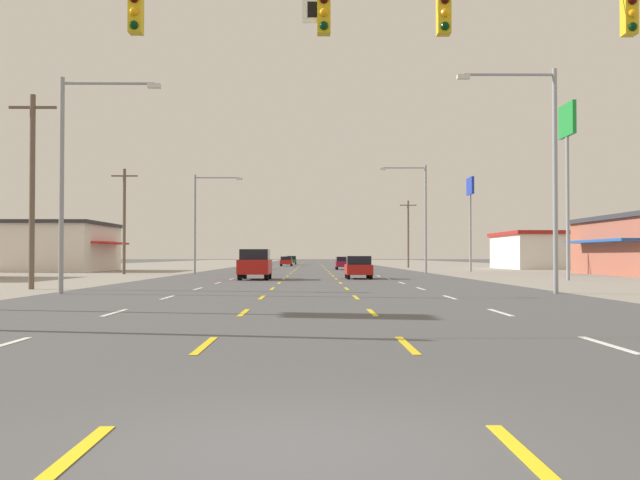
# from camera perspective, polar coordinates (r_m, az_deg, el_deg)

# --- Properties ---
(ground_plane) EXTENTS (572.00, 572.00, 0.00)m
(ground_plane) POSITION_cam_1_polar(r_m,az_deg,el_deg) (72.10, -0.71, -2.44)
(ground_plane) COLOR #4C4C4F
(lot_apron_left) EXTENTS (28.00, 440.00, 0.01)m
(lot_apron_left) POSITION_cam_1_polar(r_m,az_deg,el_deg) (76.26, -19.67, -2.30)
(lot_apron_left) COLOR gray
(lot_apron_left) RESTS_ON ground
(lot_apron_right) EXTENTS (28.00, 440.00, 0.01)m
(lot_apron_right) POSITION_cam_1_polar(r_m,az_deg,el_deg) (76.20, 18.26, -2.31)
(lot_apron_right) COLOR gray
(lot_apron_right) RESTS_ON ground
(lane_markings) EXTENTS (10.64, 227.60, 0.01)m
(lane_markings) POSITION_cam_1_polar(r_m,az_deg,el_deg) (110.59, -0.69, -2.01)
(lane_markings) COLOR white
(lane_markings) RESTS_ON ground
(signal_span_wire) EXTENTS (25.13, 0.53, 8.66)m
(signal_span_wire) POSITION_cam_1_polar(r_m,az_deg,el_deg) (17.45, 0.50, 10.54)
(signal_span_wire) COLOR brown
(signal_span_wire) RESTS_ON ground
(suv_inner_left_nearest) EXTENTS (1.98, 4.90, 1.98)m
(suv_inner_left_nearest) POSITION_cam_1_polar(r_m,az_deg,el_deg) (49.65, -4.91, -1.80)
(suv_inner_left_nearest) COLOR red
(suv_inner_left_nearest) RESTS_ON ground
(hatchback_inner_right_near) EXTENTS (1.72, 3.90, 1.54)m
(hatchback_inner_right_near) POSITION_cam_1_polar(r_m,az_deg,el_deg) (51.18, 2.92, -2.06)
(hatchback_inner_right_near) COLOR red
(hatchback_inner_right_near) RESTS_ON ground
(sedan_inner_right_mid) EXTENTS (1.80, 4.50, 1.46)m
(sedan_inner_right_mid) POSITION_cam_1_polar(r_m,az_deg,el_deg) (85.18, 1.79, -1.74)
(sedan_inner_right_mid) COLOR maroon
(sedan_inner_right_mid) RESTS_ON ground
(sedan_far_left_midfar) EXTENTS (1.80, 4.50, 1.46)m
(sedan_far_left_midfar) POSITION_cam_1_polar(r_m,az_deg,el_deg) (87.00, -5.44, -1.72)
(sedan_far_left_midfar) COLOR #B28C33
(sedan_far_left_midfar) RESTS_ON ground
(sedan_inner_left_far) EXTENTS (1.80, 4.50, 1.46)m
(sedan_inner_left_far) POSITION_cam_1_polar(r_m,az_deg,el_deg) (114.22, -2.56, -1.60)
(sedan_inner_left_far) COLOR red
(sedan_inner_left_far) RESTS_ON ground
(hatchback_inner_left_farther) EXTENTS (1.72, 3.90, 1.54)m
(hatchback_inner_left_farther) POSITION_cam_1_polar(r_m,az_deg,el_deg) (136.04, -2.16, -1.53)
(hatchback_inner_left_farther) COLOR #235B2D
(hatchback_inner_left_farther) RESTS_ON ground
(storefront_left_row_2) EXTENTS (11.77, 14.16, 4.96)m
(storefront_left_row_2) POSITION_cam_1_polar(r_m,az_deg,el_deg) (81.50, -19.36, -0.47)
(storefront_left_row_2) COLOR silver
(storefront_left_row_2) RESTS_ON ground
(storefront_right_row_2) EXTENTS (9.58, 14.82, 4.44)m
(storefront_right_row_2) POSITION_cam_1_polar(r_m,az_deg,el_deg) (95.58, 16.29, -0.74)
(storefront_right_row_2) COLOR silver
(storefront_right_row_2) RESTS_ON ground
(pole_sign_right_row_1) EXTENTS (0.24, 2.73, 11.21)m
(pole_sign_right_row_1) POSITION_cam_1_polar(r_m,az_deg,el_deg) (50.80, 18.14, 7.06)
(pole_sign_right_row_1) COLOR gray
(pole_sign_right_row_1) RESTS_ON ground
(pole_sign_right_row_2) EXTENTS (0.24, 2.54, 9.15)m
(pole_sign_right_row_2) POSITION_cam_1_polar(r_m,az_deg,el_deg) (74.70, 11.26, 3.08)
(pole_sign_right_row_2) COLOR gray
(pole_sign_right_row_2) RESTS_ON ground
(streetlight_left_row_0) EXTENTS (4.13, 0.26, 8.89)m
(streetlight_left_row_0) POSITION_cam_1_polar(r_m,az_deg,el_deg) (32.70, -18.15, 5.26)
(streetlight_left_row_0) COLOR gray
(streetlight_left_row_0) RESTS_ON ground
(streetlight_right_row_0) EXTENTS (4.14, 0.26, 9.30)m
(streetlight_right_row_0) POSITION_cam_1_polar(r_m,az_deg,el_deg) (32.67, 16.58, 5.63)
(streetlight_right_row_0) COLOR gray
(streetlight_right_row_0) RESTS_ON ground
(streetlight_left_row_1) EXTENTS (4.26, 0.26, 8.68)m
(streetlight_left_row_1) POSITION_cam_1_polar(r_m,az_deg,el_deg) (67.13, -9.01, 1.84)
(streetlight_left_row_1) COLOR gray
(streetlight_left_row_1) RESTS_ON ground
(streetlight_right_row_1) EXTENTS (4.17, 0.26, 9.56)m
(streetlight_right_row_1) POSITION_cam_1_polar(r_m,az_deg,el_deg) (67.13, 7.61, 2.22)
(streetlight_right_row_1) COLOR gray
(streetlight_right_row_1) RESTS_ON ground
(utility_pole_left_row_0) EXTENTS (2.20, 0.26, 9.05)m
(utility_pole_left_row_0) POSITION_cam_1_polar(r_m,az_deg,el_deg) (37.58, -20.88, 3.71)
(utility_pole_left_row_0) COLOR brown
(utility_pole_left_row_0) RESTS_ON ground
(utility_pole_left_row_1) EXTENTS (2.20, 0.26, 8.89)m
(utility_pole_left_row_1) POSITION_cam_1_polar(r_m,az_deg,el_deg) (65.65, -14.54, 1.53)
(utility_pole_left_row_1) COLOR brown
(utility_pole_left_row_1) RESTS_ON ground
(utility_pole_right_row_2) EXTENTS (2.20, 0.26, 8.79)m
(utility_pole_right_row_2) POSITION_cam_1_polar(r_m,az_deg,el_deg) (99.57, 6.66, 0.55)
(utility_pole_right_row_2) COLOR brown
(utility_pole_right_row_2) RESTS_ON ground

